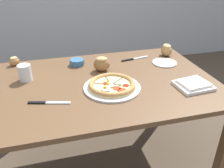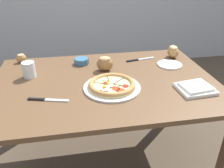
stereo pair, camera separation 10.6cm
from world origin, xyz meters
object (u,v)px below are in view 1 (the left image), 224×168
object	(u,v)px
side_saucer	(164,63)
bread_piece_mid	(14,61)
knife_spare	(135,59)
knife_main	(49,103)
napkin_folded	(193,85)
ramekin_bowl	(77,62)
pizza	(112,86)
dining_table	(104,92)
bread_piece_near	(102,64)
bread_piece_far	(166,50)
water_glass	(25,74)

from	to	relation	value
side_saucer	bread_piece_mid	bearing A→B (deg)	167.13
knife_spare	side_saucer	world-z (taller)	same
knife_main	side_saucer	world-z (taller)	same
knife_spare	napkin_folded	bearing A→B (deg)	-80.49
ramekin_bowl	knife_spare	size ratio (longest dim) A/B	0.46
pizza	dining_table	bearing A→B (deg)	104.00
dining_table	ramekin_bowl	distance (m)	0.35
pizza	side_saucer	distance (m)	0.55
napkin_folded	bread_piece_near	xyz separation A→B (m)	(-0.49, 0.38, 0.04)
bread_piece_near	side_saucer	size ratio (longest dim) A/B	0.68
bread_piece_far	dining_table	bearing A→B (deg)	-152.49
ramekin_bowl	bread_piece_near	xyz separation A→B (m)	(0.15, -0.14, 0.03)
bread_piece_far	water_glass	size ratio (longest dim) A/B	1.03
napkin_folded	water_glass	size ratio (longest dim) A/B	2.04
knife_spare	dining_table	bearing A→B (deg)	-147.46
knife_spare	pizza	bearing A→B (deg)	-136.49
pizza	bread_piece_near	distance (m)	0.27
bread_piece_mid	bread_piece_far	xyz separation A→B (m)	(1.17, -0.11, 0.02)
knife_main	knife_spare	bearing A→B (deg)	50.60
pizza	knife_spare	distance (m)	0.51
bread_piece_mid	knife_main	distance (m)	0.64
knife_spare	water_glass	size ratio (longest dim) A/B	2.21
dining_table	side_saucer	xyz separation A→B (m)	(0.51, 0.17, 0.09)
dining_table	bread_piece_near	bearing A→B (deg)	81.85
pizza	bread_piece_near	xyz separation A→B (m)	(-0.00, 0.27, 0.03)
bread_piece_near	knife_main	distance (m)	0.51
napkin_folded	knife_spare	world-z (taller)	napkin_folded
dining_table	pizza	size ratio (longest dim) A/B	4.13
dining_table	bread_piece_near	world-z (taller)	bread_piece_near
dining_table	water_glass	size ratio (longest dim) A/B	13.51
bread_piece_far	ramekin_bowl	bearing A→B (deg)	-179.86
pizza	water_glass	distance (m)	0.57
pizza	knife_spare	world-z (taller)	pizza
knife_spare	side_saucer	xyz separation A→B (m)	(0.19, -0.14, 0.00)
knife_main	bread_piece_mid	bearing A→B (deg)	125.82
napkin_folded	bread_piece_near	size ratio (longest dim) A/B	1.76
dining_table	knife_main	distance (m)	0.40
bread_piece_mid	knife_spare	bearing A→B (deg)	-7.09
side_saucer	pizza	bearing A→B (deg)	-150.41
bread_piece_mid	side_saucer	world-z (taller)	bread_piece_mid
ramekin_bowl	knife_spare	bearing A→B (deg)	-0.23
napkin_folded	side_saucer	distance (m)	0.39
bread_piece_near	water_glass	xyz separation A→B (m)	(-0.51, -0.02, -0.01)
dining_table	knife_spare	distance (m)	0.45
side_saucer	bread_piece_near	bearing A→B (deg)	-179.22
bread_piece_mid	water_glass	size ratio (longest dim) A/B	0.86
napkin_folded	knife_spare	xyz separation A→B (m)	(-0.19, 0.52, -0.01)
dining_table	knife_spare	xyz separation A→B (m)	(0.32, 0.30, 0.09)
pizza	knife_spare	xyz separation A→B (m)	(0.29, 0.41, -0.02)
dining_table	pizza	bearing A→B (deg)	-76.00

